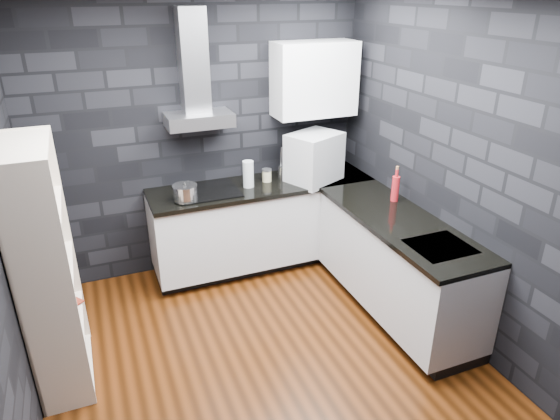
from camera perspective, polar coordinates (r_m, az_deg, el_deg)
ground at (r=4.15m, az=-2.24°, el=-15.89°), size 3.20×3.20×0.00m
wall_back at (r=4.92m, az=-9.03°, el=8.35°), size 3.20×0.05×2.70m
wall_front at (r=2.18m, az=12.36°, el=-14.09°), size 3.20×0.05×2.70m
wall_right at (r=4.22m, az=18.71°, el=4.66°), size 0.05×3.20×2.70m
toekick_back at (r=5.30m, az=-2.11°, el=-5.43°), size 2.18×0.50×0.10m
toekick_right at (r=4.71m, az=13.09°, el=-10.35°), size 0.50×1.78×0.10m
counter_back_cab at (r=5.07m, az=-2.02°, el=-1.41°), size 2.20×0.60×0.76m
counter_right_cab at (r=4.46m, az=13.18°, el=-5.93°), size 0.60×1.80×0.76m
counter_back_top at (r=4.90m, az=-2.05°, el=2.76°), size 2.20×0.62×0.04m
counter_right_top at (r=4.27m, az=13.58°, el=-1.32°), size 0.62×1.80×0.04m
counter_corner_top at (r=5.21m, az=6.21°, el=3.99°), size 0.62×0.62×0.04m
hood_body at (r=4.67m, az=-9.23°, el=10.15°), size 0.60×0.34×0.12m
hood_chimney at (r=4.64m, az=-9.88°, el=16.45°), size 0.24×0.20×0.90m
upper_cabinet at (r=4.98m, az=3.94°, el=14.69°), size 0.80×0.35×0.70m
cooktop at (r=4.75m, az=-8.34°, el=2.15°), size 0.58×0.50×0.01m
sink_rim at (r=3.93m, az=17.83°, el=-4.02°), size 0.44×0.40×0.01m
pot at (r=4.55m, az=-10.77°, el=1.88°), size 0.28×0.28×0.13m
glass_vase at (r=4.79m, az=-3.64°, el=4.12°), size 0.12×0.12×0.26m
storage_jar at (r=4.94m, az=-1.52°, el=3.91°), size 0.09×0.09×0.11m
utensil_crock at (r=5.04m, az=0.30°, el=4.38°), size 0.12×0.12×0.12m
appliance_garage at (r=4.94m, az=3.92°, el=5.93°), size 0.61×0.55×0.49m
red_bottle at (r=4.58m, az=13.04°, el=2.38°), size 0.08×0.08×0.23m
bookshelf at (r=3.79m, az=-25.06°, el=-6.26°), size 0.49×0.85×1.80m
fruit_bowl at (r=3.65m, az=-25.20°, el=-6.80°), size 0.28×0.28×0.06m
book_red at (r=4.11m, az=-24.44°, el=-8.99°), size 0.15×0.12×0.23m
book_second at (r=4.14m, az=-24.79°, el=-8.48°), size 0.15×0.03×0.20m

